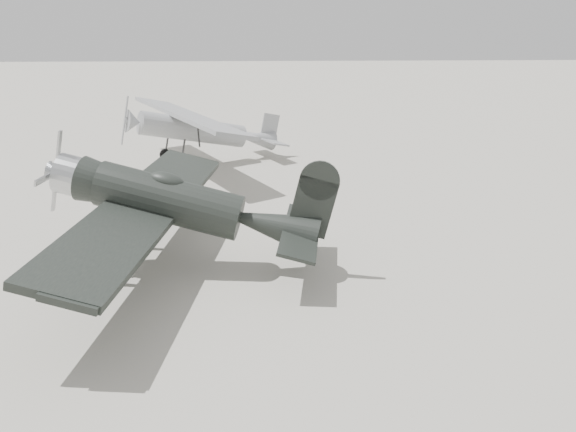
% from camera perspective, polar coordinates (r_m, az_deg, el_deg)
% --- Properties ---
extents(ground, '(160.00, 160.00, 0.00)m').
position_cam_1_polar(ground, '(14.50, 2.67, -9.88)').
color(ground, '#ABA898').
rests_on(ground, ground).
extents(lowwing_monoplane, '(8.28, 11.56, 3.71)m').
position_cam_1_polar(lowwing_monoplane, '(16.54, -10.63, 1.11)').
color(lowwing_monoplane, black).
rests_on(lowwing_monoplane, ground).
extents(highwing_monoplane, '(8.67, 10.82, 3.21)m').
position_cam_1_polar(highwing_monoplane, '(28.14, -8.97, 9.06)').
color(highwing_monoplane, gray).
rests_on(highwing_monoplane, ground).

